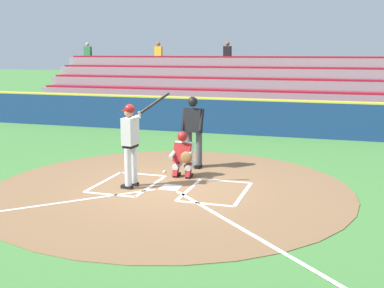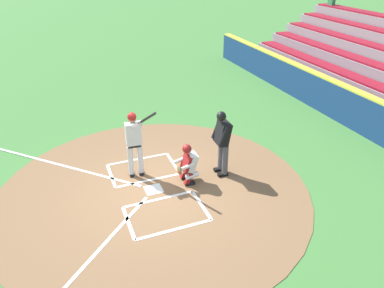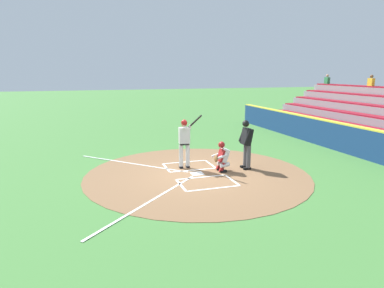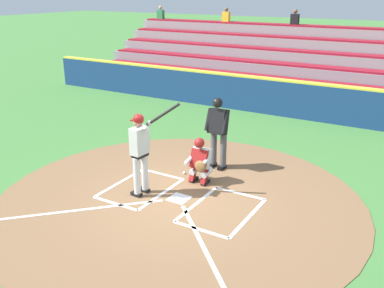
{
  "view_description": "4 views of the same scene",
  "coord_description": "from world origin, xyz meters",
  "px_view_note": "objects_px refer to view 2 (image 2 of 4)",
  "views": [
    {
      "loc": [
        -3.57,
        9.74,
        2.99
      ],
      "look_at": [
        -0.5,
        0.0,
        1.03
      ],
      "focal_mm": 45.15,
      "sensor_mm": 36.0,
      "label": 1
    },
    {
      "loc": [
        -7.65,
        1.96,
        5.56
      ],
      "look_at": [
        0.36,
        -1.21,
        0.93
      ],
      "focal_mm": 34.47,
      "sensor_mm": 36.0,
      "label": 2
    },
    {
      "loc": [
        -10.91,
        3.63,
        3.6
      ],
      "look_at": [
        -0.13,
        0.24,
        1.15
      ],
      "focal_mm": 31.12,
      "sensor_mm": 36.0,
      "label": 3
    },
    {
      "loc": [
        -4.57,
        7.19,
        4.37
      ],
      "look_at": [
        0.28,
        -1.04,
        0.91
      ],
      "focal_mm": 40.55,
      "sensor_mm": 36.0,
      "label": 4
    }
  ],
  "objects_px": {
    "batter": "(134,140)",
    "catcher": "(188,163)",
    "baseball": "(188,168)",
    "plate_umpire": "(222,139)"
  },
  "relations": [
    {
      "from": "catcher",
      "to": "baseball",
      "type": "height_order",
      "value": "catcher"
    },
    {
      "from": "plate_umpire",
      "to": "catcher",
      "type": "bearing_deg",
      "value": 93.26
    },
    {
      "from": "baseball",
      "to": "batter",
      "type": "bearing_deg",
      "value": 80.87
    },
    {
      "from": "batter",
      "to": "catcher",
      "type": "distance_m",
      "value": 1.52
    },
    {
      "from": "plate_umpire",
      "to": "baseball",
      "type": "bearing_deg",
      "value": 55.63
    },
    {
      "from": "batter",
      "to": "catcher",
      "type": "height_order",
      "value": "batter"
    },
    {
      "from": "batter",
      "to": "baseball",
      "type": "height_order",
      "value": "batter"
    },
    {
      "from": "baseball",
      "to": "plate_umpire",
      "type": "bearing_deg",
      "value": -124.37
    },
    {
      "from": "catcher",
      "to": "plate_umpire",
      "type": "relative_size",
      "value": 0.61
    },
    {
      "from": "catcher",
      "to": "baseball",
      "type": "distance_m",
      "value": 0.84
    }
  ]
}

